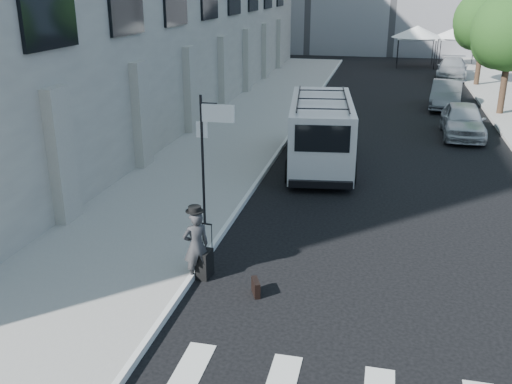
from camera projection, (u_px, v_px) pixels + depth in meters
The scene contains 14 objects.
ground at pixel (276, 299), 12.05m from camera, with size 120.00×120.00×0.00m, color black.
sidewalk_left at pixel (253, 120), 27.57m from camera, with size 4.50×48.00×0.15m, color gray.
sign_pole at pixel (211, 134), 14.57m from camera, with size 1.03×0.07×3.50m.
tree_near at pixel (508, 34), 27.58m from camera, with size 3.80×3.83×6.03m.
tree_far at pixel (482, 23), 35.82m from camera, with size 3.80×3.83×6.03m.
tent_left at pixel (417, 32), 45.09m from camera, with size 4.00×4.00×3.20m.
tent_right at pixel (459, 32), 44.87m from camera, with size 4.00×4.00×3.20m.
businessman at pixel (196, 246), 12.57m from camera, with size 0.60×0.39×1.64m, color #313133.
briefcase at pixel (256, 287), 12.16m from camera, with size 0.12×0.44×0.34m, color black.
suitcase at pixel (204, 264), 12.85m from camera, with size 0.32×0.47×1.24m.
cargo_van at pixel (321, 132), 20.54m from camera, with size 2.90×6.67×2.43m.
parked_car_a at pixel (463, 120), 24.65m from camera, with size 1.72×4.27×1.45m, color #ADB1B6.
parked_car_b at pixel (446, 95), 30.43m from camera, with size 1.52×4.36×1.44m, color slate.
parked_car_c at pixel (452, 68), 39.93m from camera, with size 1.99×4.91×1.42m, color #AFB3B7.
Camera 1 is at (1.93, -10.38, 6.25)m, focal length 40.00 mm.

